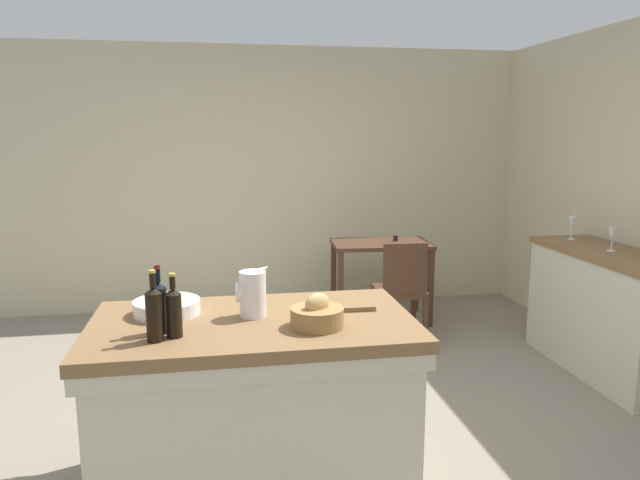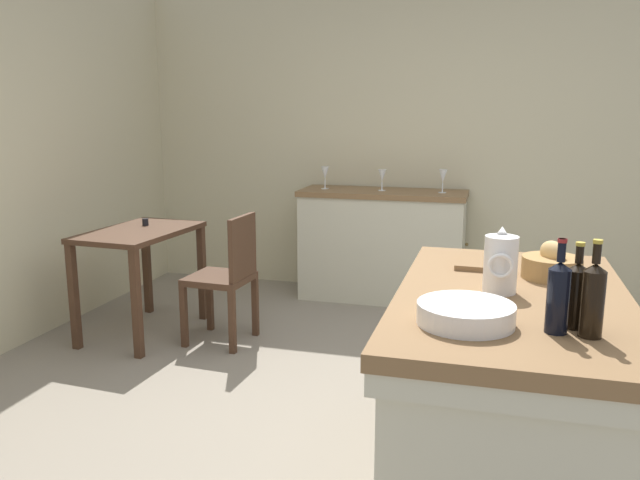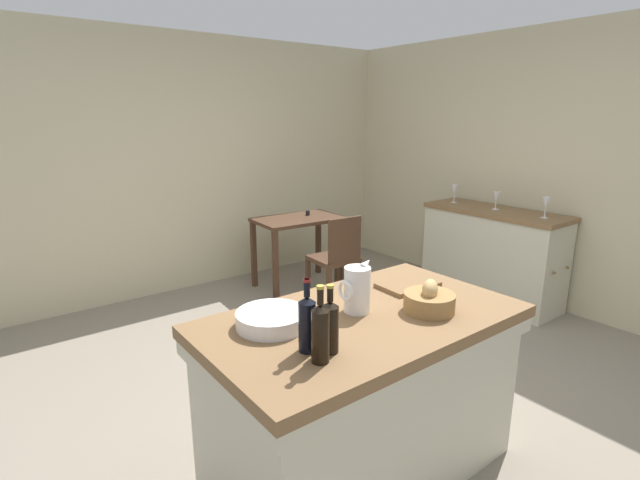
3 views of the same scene
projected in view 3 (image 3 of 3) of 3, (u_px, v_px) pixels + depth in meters
name	position (u px, v px, depth m)	size (l,w,h in m)	color
ground_plane	(341.00, 390.00, 3.21)	(6.76, 6.76, 0.00)	gray
wall_back	(180.00, 166.00, 4.87)	(5.32, 0.12, 2.60)	beige
wall_right	(556.00, 171.00, 4.41)	(0.12, 5.20, 2.60)	beige
island_table	(362.00, 388.00, 2.39)	(1.56, 0.89, 0.87)	brown
side_cabinet	(492.00, 255.00, 4.70)	(0.52, 1.38, 0.92)	brown
writing_desk	(298.00, 229.00, 5.04)	(0.94, 0.62, 0.81)	#472D1E
wooden_chair	(337.00, 257.00, 4.56)	(0.42, 0.42, 0.89)	#472D1E
pitcher	(357.00, 289.00, 2.30)	(0.17, 0.13, 0.27)	white
wash_bowl	(272.00, 319.00, 2.16)	(0.33, 0.33, 0.07)	white
bread_basket	(429.00, 300.00, 2.32)	(0.25, 0.25, 0.16)	olive
cutting_board	(408.00, 285.00, 2.66)	(0.33, 0.21, 0.02)	brown
wine_bottle_dark	(330.00, 325.00, 1.90)	(0.07, 0.07, 0.29)	black
wine_bottle_amber	(307.00, 322.00, 1.91)	(0.07, 0.07, 0.31)	black
wine_bottle_green	(320.00, 332.00, 1.82)	(0.07, 0.07, 0.32)	black
wine_glass_far_left	(546.00, 204.00, 4.18)	(0.07, 0.07, 0.19)	white
wine_glass_left	(496.00, 197.00, 4.56)	(0.07, 0.07, 0.17)	white
wine_glass_middle	(455.00, 190.00, 4.93)	(0.07, 0.07, 0.19)	white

